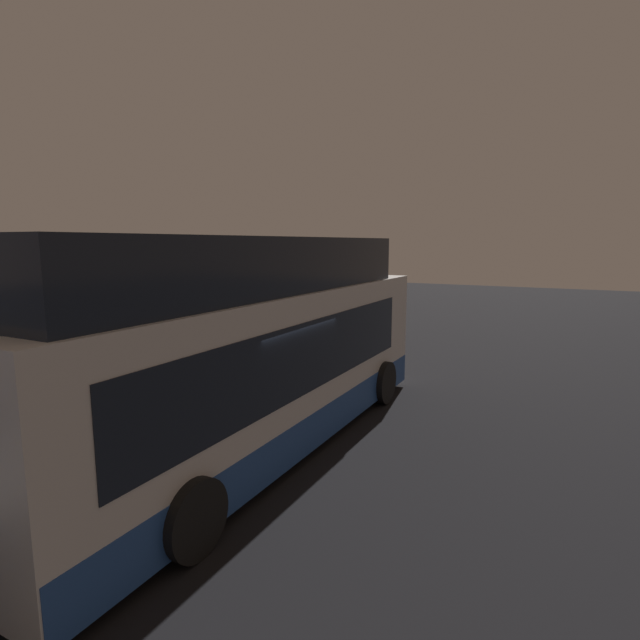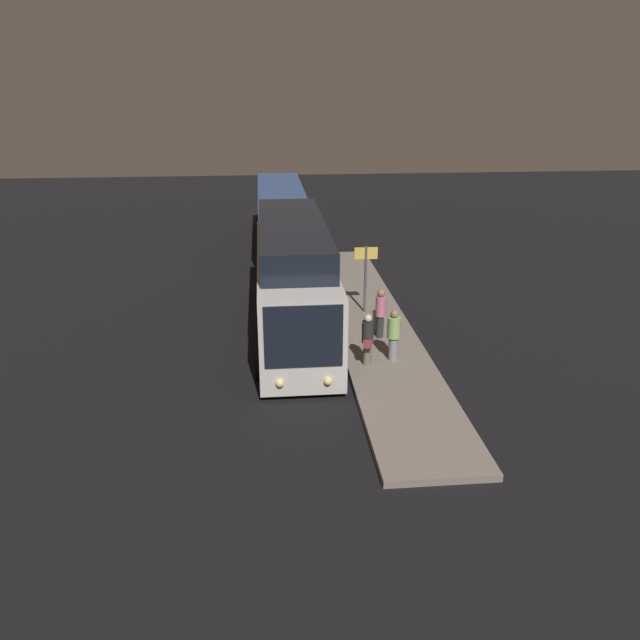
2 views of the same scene
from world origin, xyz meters
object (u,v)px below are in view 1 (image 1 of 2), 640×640
at_px(passenger_boarding, 230,346).
at_px(sign_post, 91,350).
at_px(passenger_waiting, 264,347).
at_px(bus_lead, 254,357).
at_px(suitcase, 168,389).
at_px(passenger_with_bags, 184,359).

relative_size(passenger_boarding, sign_post, 0.65).
bearing_deg(passenger_boarding, passenger_waiting, -58.68).
xyz_separation_m(bus_lead, passenger_boarding, (3.18, 3.03, -0.69)).
distance_m(passenger_boarding, suitcase, 2.52).
relative_size(passenger_with_bags, sign_post, 0.67).
bearing_deg(suitcase, passenger_waiting, -16.17).
distance_m(bus_lead, passenger_waiting, 4.15).
bearing_deg(bus_lead, passenger_boarding, 43.54).
distance_m(passenger_with_bags, suitcase, 0.82).
distance_m(passenger_boarding, sign_post, 4.58).
distance_m(passenger_boarding, passenger_waiting, 0.95).
height_order(passenger_with_bags, suitcase, passenger_with_bags).
relative_size(passenger_waiting, sign_post, 0.65).
distance_m(passenger_waiting, passenger_with_bags, 2.34).
height_order(passenger_boarding, sign_post, sign_post).
relative_size(passenger_with_bags, suitcase, 1.78).
distance_m(bus_lead, passenger_with_bags, 3.28).
relative_size(suitcase, sign_post, 0.38).
xyz_separation_m(bus_lead, passenger_waiting, (3.49, 2.13, -0.69)).
xyz_separation_m(passenger_boarding, passenger_with_bags, (-1.89, -0.08, 0.06)).
xyz_separation_m(passenger_waiting, passenger_with_bags, (-2.20, 0.82, 0.05)).
relative_size(passenger_waiting, passenger_with_bags, 0.96).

